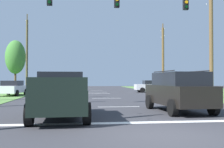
% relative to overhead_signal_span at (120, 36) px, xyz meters
% --- Properties ---
extents(ground_plane, '(120.00, 120.00, 0.00)m').
position_rel_overhead_signal_span_xyz_m(ground_plane, '(-0.19, -8.93, -4.32)').
color(ground_plane, '#333338').
extents(stop_bar_stripe, '(14.09, 0.45, 0.01)m').
position_rel_overhead_signal_span_xyz_m(stop_bar_stripe, '(-0.19, -6.66, -4.32)').
color(stop_bar_stripe, white).
rests_on(stop_bar_stripe, ground).
extents(lane_dash_0, '(2.50, 0.15, 0.01)m').
position_rel_overhead_signal_span_xyz_m(lane_dash_0, '(-0.19, -0.66, -4.32)').
color(lane_dash_0, white).
rests_on(lane_dash_0, ground).
extents(lane_dash_1, '(2.50, 0.15, 0.01)m').
position_rel_overhead_signal_span_xyz_m(lane_dash_1, '(-0.19, 6.77, -4.32)').
color(lane_dash_1, white).
rests_on(lane_dash_1, ground).
extents(lane_dash_2, '(2.50, 0.15, 0.01)m').
position_rel_overhead_signal_span_xyz_m(lane_dash_2, '(-0.19, 14.87, -4.32)').
color(lane_dash_2, white).
rests_on(lane_dash_2, ground).
extents(lane_dash_3, '(2.50, 0.15, 0.01)m').
position_rel_overhead_signal_span_xyz_m(lane_dash_3, '(-0.19, 18.40, -4.32)').
color(lane_dash_3, white).
rests_on(lane_dash_3, ground).
extents(lane_dash_4, '(2.50, 0.15, 0.01)m').
position_rel_overhead_signal_span_xyz_m(lane_dash_4, '(-0.19, 23.83, -4.32)').
color(lane_dash_4, white).
rests_on(lane_dash_4, ground).
extents(overhead_signal_span, '(16.80, 0.31, 7.86)m').
position_rel_overhead_signal_span_xyz_m(overhead_signal_span, '(0.00, 0.00, 0.00)').
color(overhead_signal_span, brown).
rests_on(overhead_signal_span, ground).
extents(pickup_truck, '(2.41, 5.46, 1.95)m').
position_rel_overhead_signal_span_xyz_m(pickup_truck, '(-3.35, -5.01, -3.36)').
color(pickup_truck, black).
rests_on(pickup_truck, ground).
extents(suv_black, '(2.42, 4.90, 2.05)m').
position_rel_overhead_signal_span_xyz_m(suv_black, '(2.42, -3.52, -3.26)').
color(suv_black, black).
rests_on(suv_black, ground).
extents(distant_car_crossing_white, '(2.35, 4.46, 1.52)m').
position_rel_overhead_signal_span_xyz_m(distant_car_crossing_white, '(-9.14, 11.59, -3.53)').
color(distant_car_crossing_white, silver).
rests_on(distant_car_crossing_white, ground).
extents(distant_car_oncoming, '(4.33, 2.08, 1.52)m').
position_rel_overhead_signal_span_xyz_m(distant_car_oncoming, '(6.75, 17.32, -3.53)').
color(distant_car_oncoming, silver).
rests_on(distant_car_oncoming, ground).
extents(utility_pole_mid_right, '(0.34, 1.67, 9.21)m').
position_rel_overhead_signal_span_xyz_m(utility_pole_mid_right, '(8.74, 5.40, 0.10)').
color(utility_pole_mid_right, brown).
rests_on(utility_pole_mid_right, ground).
extents(utility_pole_far_right, '(0.32, 1.64, 9.26)m').
position_rel_overhead_signal_span_xyz_m(utility_pole_far_right, '(8.84, 19.16, 0.23)').
color(utility_pole_far_right, brown).
rests_on(utility_pole_far_right, ground).
extents(utility_pole_far_left, '(0.28, 1.95, 10.22)m').
position_rel_overhead_signal_span_xyz_m(utility_pole_far_left, '(-9.27, 19.94, 0.60)').
color(utility_pole_far_left, brown).
rests_on(utility_pole_far_left, ground).
extents(tree_roadside_right, '(2.42, 2.42, 6.42)m').
position_rel_overhead_signal_span_xyz_m(tree_roadside_right, '(-10.21, 17.66, 0.02)').
color(tree_roadside_right, brown).
rests_on(tree_roadside_right, ground).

